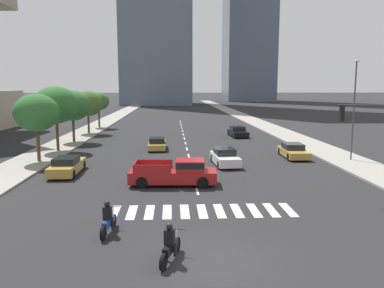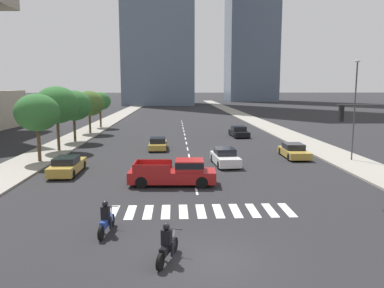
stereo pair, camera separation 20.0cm
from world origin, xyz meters
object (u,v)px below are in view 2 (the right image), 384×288
at_px(sedan_black_4, 239,132).
at_px(pickup_truck, 177,173).
at_px(sedan_gold_3, 294,151).
at_px(sedan_gold_2, 67,166).
at_px(sedan_white_1, 225,157).
at_px(street_tree_second, 57,105).
at_px(motorcycle_lead, 106,220).
at_px(motorcycle_trailing, 167,246).
at_px(street_tree_fourth, 89,104).
at_px(street_tree_nearest, 37,113).
at_px(street_lamp_east, 355,103).
at_px(sedan_gold_0, 158,144).
at_px(street_tree_third, 74,106).
at_px(street_tree_fifth, 100,101).

bearing_deg(sedan_black_4, pickup_truck, -21.67).
height_order(sedan_gold_3, sedan_black_4, sedan_black_4).
xyz_separation_m(sedan_gold_2, sedan_gold_3, (18.64, 5.68, -0.02)).
xyz_separation_m(sedan_white_1, street_tree_second, (-15.47, 7.11, 3.96)).
xyz_separation_m(motorcycle_lead, street_tree_second, (-8.38, 21.57, 4.00)).
distance_m(motorcycle_trailing, sedan_gold_2, 16.48).
xyz_separation_m(sedan_black_4, street_tree_fourth, (-19.60, 3.49, 3.52)).
height_order(sedan_black_4, street_tree_nearest, street_tree_nearest).
xyz_separation_m(pickup_truck, sedan_white_1, (3.99, 6.28, -0.19)).
bearing_deg(sedan_black_4, street_lamp_east, 19.28).
bearing_deg(street_lamp_east, sedan_gold_0, 157.10).
distance_m(motorcycle_lead, street_tree_nearest, 18.54).
height_order(motorcycle_lead, street_lamp_east, street_lamp_east).
distance_m(sedan_gold_2, street_tree_second, 11.11).
height_order(motorcycle_lead, pickup_truck, pickup_truck).
distance_m(sedan_gold_0, sedan_black_4, 13.89).
bearing_deg(sedan_gold_3, sedan_white_1, -64.30).
bearing_deg(motorcycle_lead, street_tree_nearest, 34.47).
bearing_deg(street_tree_third, sedan_white_1, -40.65).
height_order(sedan_gold_3, street_tree_second, street_tree_second).
distance_m(sedan_gold_0, sedan_gold_2, 12.38).
distance_m(pickup_truck, street_tree_second, 18.04).
height_order(motorcycle_trailing, sedan_gold_0, motorcycle_trailing).
distance_m(sedan_gold_3, street_lamp_east, 6.52).
height_order(motorcycle_lead, sedan_gold_2, motorcycle_lead).
relative_size(sedan_gold_2, street_tree_fourth, 0.83).
bearing_deg(street_tree_fifth, motorcycle_lead, -79.04).
height_order(motorcycle_trailing, street_tree_nearest, street_tree_nearest).
bearing_deg(street_tree_fourth, street_lamp_east, -37.46).
relative_size(motorcycle_lead, street_tree_second, 0.35).
relative_size(sedan_white_1, sedan_black_4, 0.98).
xyz_separation_m(motorcycle_lead, sedan_white_1, (7.10, 14.47, 0.04)).
relative_size(street_tree_second, street_tree_fifth, 1.16).
height_order(sedan_gold_2, street_tree_fourth, street_tree_fourth).
bearing_deg(sedan_black_4, street_tree_fifth, -122.39).
xyz_separation_m(sedan_gold_2, street_tree_fourth, (-3.48, 23.92, 3.52)).
distance_m(sedan_gold_0, street_tree_fourth, 16.73).
distance_m(pickup_truck, sedan_white_1, 7.45).
height_order(street_tree_nearest, street_tree_fourth, street_tree_fourth).
bearing_deg(motorcycle_lead, sedan_gold_0, 3.77).
height_order(sedan_gold_0, street_tree_fourth, street_tree_fourth).
xyz_separation_m(street_tree_second, street_tree_fifth, (0.00, 21.68, -0.47)).
bearing_deg(street_lamp_east, street_tree_nearest, 178.47).
bearing_deg(sedan_gold_2, street_tree_second, 19.67).
relative_size(street_tree_second, street_tree_third, 1.08).
height_order(motorcycle_trailing, sedan_black_4, motorcycle_trailing).
bearing_deg(sedan_white_1, street_tree_fifth, -156.26).
relative_size(pickup_truck, sedan_gold_3, 1.25).
bearing_deg(pickup_truck, sedan_gold_0, 99.96).
bearing_deg(sedan_gold_0, street_tree_nearest, 122.83).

